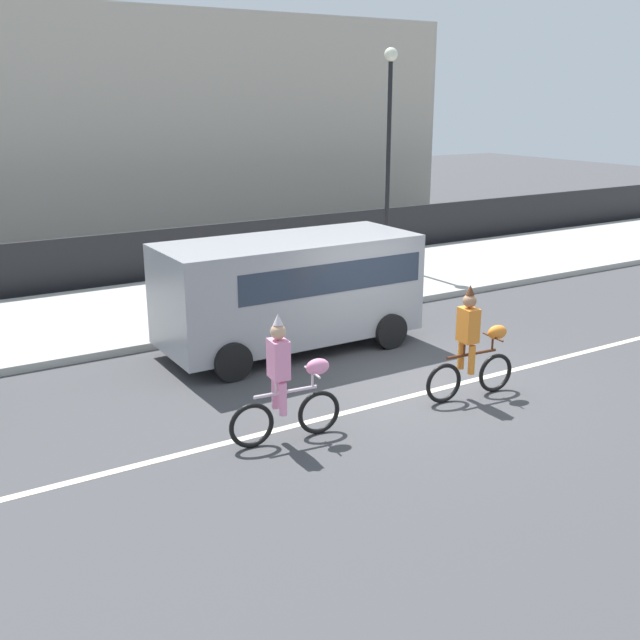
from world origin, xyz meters
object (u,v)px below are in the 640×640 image
parade_cyclist_orange (472,349)px  parked_van_grey (292,285)px  street_lamp_post (389,126)px  parade_cyclist_pink (286,386)px  pedestrian_onlooker (352,255)px

parade_cyclist_orange → parked_van_grey: parked_van_grey is taller
parade_cyclist_orange → street_lamp_post: bearing=62.2°
parade_cyclist_pink → pedestrian_onlooker: bearing=49.8°
street_lamp_post → parade_cyclist_pink: bearing=-133.4°
parked_van_grey → pedestrian_onlooker: bearing=40.7°
parade_cyclist_pink → parked_van_grey: 4.17m
parade_cyclist_orange → parked_van_grey: (-1.25, 3.72, 0.44)m
parked_van_grey → street_lamp_post: (5.67, 4.65, 2.71)m
street_lamp_post → pedestrian_onlooker: bearing=-142.5°
parade_cyclist_pink → parked_van_grey: bearing=59.4°
parked_van_grey → street_lamp_post: bearing=39.4°
parade_cyclist_orange → street_lamp_post: 9.98m
street_lamp_post → parked_van_grey: bearing=-140.6°
parked_van_grey → street_lamp_post: size_ratio=0.85×
pedestrian_onlooker → parked_van_grey: bearing=-139.3°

